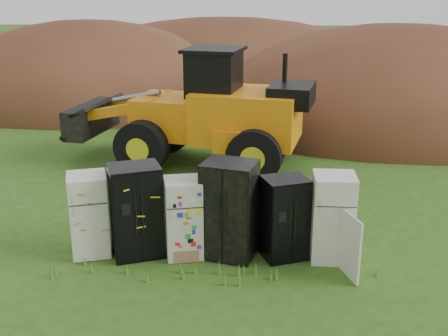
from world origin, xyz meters
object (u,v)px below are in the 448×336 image
at_px(fridge_leftmost, 89,215).
at_px(fridge_sticker, 184,218).
at_px(fridge_dark_mid, 230,210).
at_px(fridge_black_right, 284,218).
at_px(wheel_loader, 186,107).
at_px(fridge_open_door, 332,217).
at_px(fridge_black_side, 136,211).

height_order(fridge_leftmost, fridge_sticker, fridge_leftmost).
distance_m(fridge_leftmost, fridge_dark_mid, 2.81).
bearing_deg(fridge_black_right, wheel_loader, 93.46).
distance_m(fridge_leftmost, fridge_sticker, 1.90).
bearing_deg(fridge_leftmost, fridge_black_right, -16.32).
bearing_deg(wheel_loader, fridge_black_right, -53.87).
height_order(fridge_open_door, wheel_loader, wheel_loader).
distance_m(fridge_black_side, fridge_sticker, 0.96).
distance_m(fridge_black_right, wheel_loader, 6.53).
bearing_deg(fridge_open_door, fridge_black_right, 178.89).
distance_m(fridge_black_right, fridge_open_door, 0.94).
bearing_deg(wheel_loader, fridge_dark_mid, -63.21).
relative_size(fridge_dark_mid, fridge_black_right, 1.18).
bearing_deg(fridge_leftmost, fridge_sticker, -16.97).
distance_m(fridge_leftmost, fridge_black_right, 3.90).
bearing_deg(fridge_black_side, fridge_black_right, -20.10).
distance_m(fridge_sticker, wheel_loader, 6.07).
bearing_deg(fridge_leftmost, fridge_dark_mid, -15.85).
relative_size(fridge_dark_mid, wheel_loader, 0.27).
distance_m(fridge_sticker, fridge_dark_mid, 0.93).
distance_m(fridge_open_door, wheel_loader, 6.99).
distance_m(fridge_leftmost, wheel_loader, 6.18).
bearing_deg(fridge_black_right, fridge_open_door, -22.83).
distance_m(fridge_leftmost, fridge_open_door, 4.83).
xyz_separation_m(fridge_leftmost, fridge_dark_mid, (2.81, 0.04, 0.14)).
xyz_separation_m(fridge_black_side, fridge_open_door, (3.89, -0.04, -0.06)).
relative_size(fridge_leftmost, fridge_black_right, 1.02).
relative_size(fridge_black_side, fridge_open_door, 1.07).
bearing_deg(wheel_loader, fridge_leftmost, -89.81).
bearing_deg(wheel_loader, fridge_black_side, -80.92).
relative_size(fridge_black_side, wheel_loader, 0.26).
relative_size(fridge_leftmost, fridge_open_door, 0.96).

